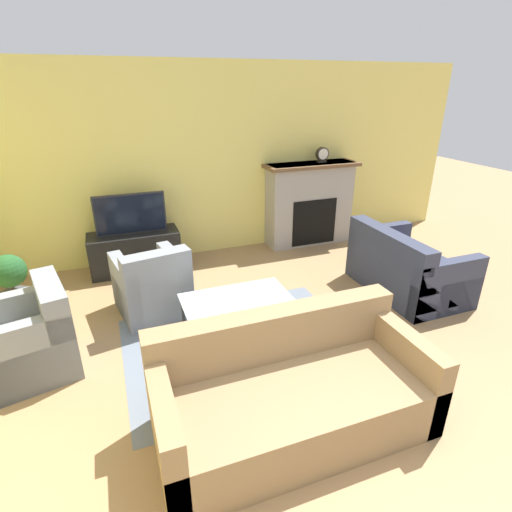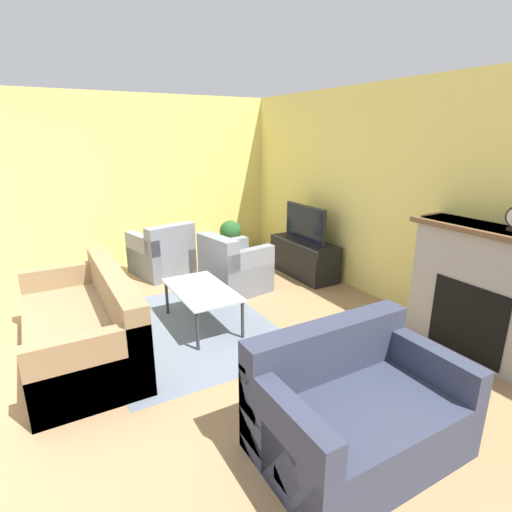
{
  "view_description": "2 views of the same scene",
  "coord_description": "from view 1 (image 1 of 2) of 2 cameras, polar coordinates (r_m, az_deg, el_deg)",
  "views": [
    {
      "loc": [
        -1.22,
        -1.25,
        2.4
      ],
      "look_at": [
        0.18,
        2.45,
        0.68
      ],
      "focal_mm": 28.0,
      "sensor_mm": 36.0,
      "label": 1
    },
    {
      "loc": [
        3.72,
        0.53,
        2.11
      ],
      "look_at": [
        0.16,
        2.56,
        0.84
      ],
      "focal_mm": 28.0,
      "sensor_mm": 36.0,
      "label": 2
    }
  ],
  "objects": [
    {
      "name": "wall_back",
      "position": [
        5.88,
        -8.57,
        12.96
      ],
      "size": [
        8.7,
        0.06,
        2.7
      ],
      "color": "#EADB72",
      "rests_on": "ground_plane"
    },
    {
      "name": "couch_sectional",
      "position": [
        3.13,
        5.02,
        -18.97
      ],
      "size": [
        2.0,
        0.93,
        0.82
      ],
      "color": "#8C704C",
      "rests_on": "ground_plane"
    },
    {
      "name": "potted_plant",
      "position": [
        5.3,
        -31.64,
        -2.82
      ],
      "size": [
        0.38,
        0.38,
        0.65
      ],
      "color": "#47474C",
      "rests_on": "ground_plane"
    },
    {
      "name": "couch_loveseat",
      "position": [
        5.24,
        20.57,
        -1.82
      ],
      "size": [
        0.91,
        1.36,
        0.82
      ],
      "rotation": [
        0.0,
        0.0,
        1.57
      ],
      "color": "#33384C",
      "rests_on": "ground_plane"
    },
    {
      "name": "armchair_accent",
      "position": [
        4.59,
        -14.56,
        -4.51
      ],
      "size": [
        0.83,
        0.9,
        0.82
      ],
      "rotation": [
        0.0,
        0.0,
        3.32
      ],
      "color": "gray",
      "rests_on": "ground_plane"
    },
    {
      "name": "tv",
      "position": [
        5.54,
        -17.51,
        5.77
      ],
      "size": [
        0.91,
        0.06,
        0.54
      ],
      "color": "#232328",
      "rests_on": "tv_stand"
    },
    {
      "name": "fireplace",
      "position": [
        6.41,
        7.6,
        7.6
      ],
      "size": [
        1.47,
        0.46,
        1.28
      ],
      "color": "#9E9993",
      "rests_on": "ground_plane"
    },
    {
      "name": "mantel_clock",
      "position": [
        6.34,
        9.44,
        14.12
      ],
      "size": [
        0.2,
        0.07,
        0.23
      ],
      "color": "#28231E",
      "rests_on": "fireplace"
    },
    {
      "name": "armchair_by_window",
      "position": [
        4.11,
        -30.1,
        -10.74
      ],
      "size": [
        0.97,
        0.91,
        0.82
      ],
      "rotation": [
        0.0,
        0.0,
        -1.34
      ],
      "color": "gray",
      "rests_on": "ground_plane"
    },
    {
      "name": "area_rug",
      "position": [
        4.06,
        -1.87,
        -12.65
      ],
      "size": [
        2.27,
        1.79,
        0.0
      ],
      "color": "slate",
      "rests_on": "ground_plane"
    },
    {
      "name": "tv_stand",
      "position": [
        5.72,
        -16.86,
        0.62
      ],
      "size": [
        1.19,
        0.47,
        0.54
      ],
      "color": "black",
      "rests_on": "ground_plane"
    },
    {
      "name": "coffee_table",
      "position": [
        3.99,
        -2.81,
        -6.57
      ],
      "size": [
        1.07,
        0.59,
        0.44
      ],
      "color": "#333338",
      "rests_on": "ground_plane"
    }
  ]
}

